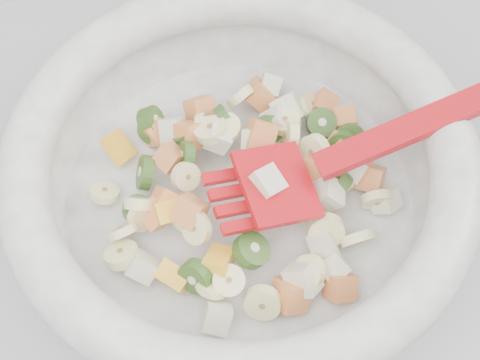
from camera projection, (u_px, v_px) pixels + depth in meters
name	position (u px, v px, depth m)	size (l,w,h in m)	color
counter	(325.00, 337.00, 1.01)	(2.00, 0.60, 0.90)	gray
mixing_bowl	(241.00, 175.00, 0.55)	(0.43, 0.35, 0.12)	white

